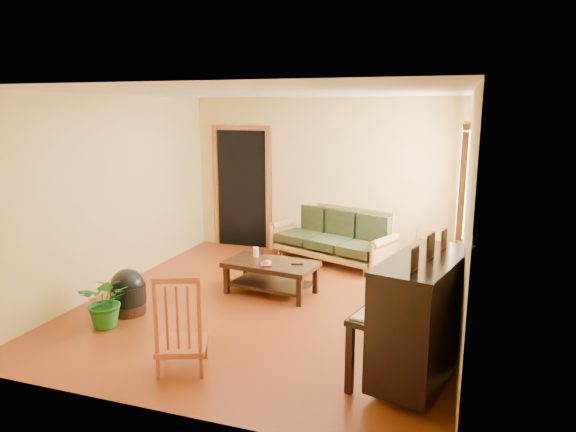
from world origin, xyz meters
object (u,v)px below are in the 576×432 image
(armchair, at_px, (432,277))
(footstool, at_px, (128,297))
(red_chair, at_px, (181,321))
(ceramic_crock, at_px, (429,258))
(coffee_table, at_px, (271,278))
(piano, at_px, (421,320))
(potted_plant, at_px, (106,301))
(sofa, at_px, (331,236))

(armchair, relative_size, footstool, 2.17)
(red_chair, bearing_deg, ceramic_crock, 42.61)
(coffee_table, bearing_deg, piano, -39.09)
(red_chair, bearing_deg, piano, -7.99)
(piano, xyz_separation_m, red_chair, (-2.13, -0.51, -0.09))
(coffee_table, height_order, potted_plant, potted_plant)
(armchair, bearing_deg, potted_plant, -151.46)
(piano, distance_m, ceramic_crock, 3.65)
(coffee_table, height_order, red_chair, red_chair)
(footstool, bearing_deg, potted_plant, -90.18)
(sofa, relative_size, footstool, 4.70)
(coffee_table, relative_size, armchair, 1.28)
(ceramic_crock, bearing_deg, footstool, -136.42)
(sofa, distance_m, coffee_table, 1.72)
(sofa, relative_size, ceramic_crock, 8.28)
(piano, bearing_deg, footstool, -173.52)
(red_chair, bearing_deg, sofa, 61.21)
(footstool, height_order, red_chair, red_chair)
(coffee_table, relative_size, piano, 0.92)
(piano, bearing_deg, ceramic_crock, 106.19)
(armchair, bearing_deg, sofa, 138.62)
(armchair, height_order, footstool, armchair)
(sofa, distance_m, armchair, 2.39)
(footstool, relative_size, ceramic_crock, 1.76)
(sofa, relative_size, coffee_table, 1.69)
(sofa, height_order, ceramic_crock, sofa)
(sofa, distance_m, ceramic_crock, 1.58)
(footstool, bearing_deg, piano, -7.84)
(sofa, bearing_deg, potted_plant, -97.05)
(footstool, bearing_deg, armchair, 17.88)
(red_chair, distance_m, ceramic_crock, 4.61)
(potted_plant, bearing_deg, armchair, 23.53)
(sofa, relative_size, red_chair, 2.09)
(sofa, height_order, potted_plant, sofa)
(armchair, distance_m, ceramic_crock, 2.07)
(footstool, bearing_deg, sofa, 57.75)
(coffee_table, height_order, piano, piano)
(ceramic_crock, bearing_deg, armchair, -86.32)
(piano, relative_size, red_chair, 1.35)
(coffee_table, distance_m, red_chair, 2.18)
(armchair, xyz_separation_m, red_chair, (-2.14, -2.09, 0.02))
(armchair, bearing_deg, red_chair, -130.66)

